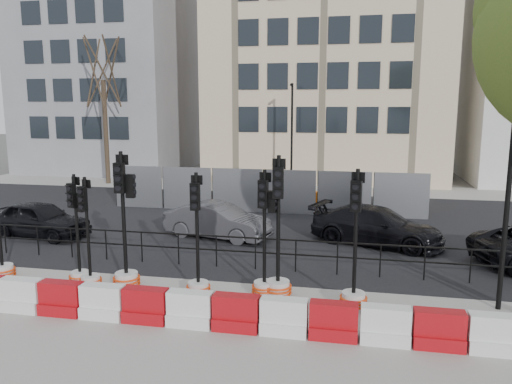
% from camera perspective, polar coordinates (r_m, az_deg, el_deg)
% --- Properties ---
extents(ground, '(120.00, 120.00, 0.00)m').
position_cam_1_polar(ground, '(14.22, -5.86, -10.09)').
color(ground, '#51514C').
rests_on(ground, ground).
extents(sidewalk_near, '(40.00, 6.00, 0.02)m').
position_cam_1_polar(sidewalk_near, '(11.60, -10.35, -14.96)').
color(sidewalk_near, gray).
rests_on(sidewalk_near, ground).
extents(road, '(40.00, 14.00, 0.03)m').
position_cam_1_polar(road, '(20.72, -0.17, -3.54)').
color(road, black).
rests_on(road, ground).
extents(sidewalk_far, '(40.00, 4.00, 0.02)m').
position_cam_1_polar(sidewalk_far, '(29.42, 3.31, 0.49)').
color(sidewalk_far, gray).
rests_on(sidewalk_far, ground).
extents(building_grey, '(11.00, 9.06, 14.00)m').
position_cam_1_polar(building_grey, '(39.17, -16.51, 12.74)').
color(building_grey, gray).
rests_on(building_grey, ground).
extents(building_cream, '(15.00, 10.06, 18.00)m').
position_cam_1_polar(building_cream, '(35.03, 8.28, 16.69)').
color(building_cream, beige).
rests_on(building_cream, ground).
extents(kerb_railing, '(18.00, 0.04, 1.00)m').
position_cam_1_polar(kerb_railing, '(15.10, -4.56, -6.12)').
color(kerb_railing, black).
rests_on(kerb_railing, ground).
extents(heras_fencing, '(14.33, 1.72, 2.00)m').
position_cam_1_polar(heras_fencing, '(23.25, 2.60, -0.44)').
color(heras_fencing, gray).
rests_on(heras_fencing, ground).
extents(lamp_post_far, '(0.12, 0.56, 6.00)m').
position_cam_1_polar(lamp_post_far, '(27.99, 4.10, 6.62)').
color(lamp_post_far, black).
rests_on(lamp_post_far, ground).
extents(lamp_post_near, '(0.12, 0.56, 6.00)m').
position_cam_1_polar(lamp_post_near, '(12.82, 27.03, 1.51)').
color(lamp_post_near, black).
rests_on(lamp_post_near, ground).
extents(tree_bare_far, '(2.00, 2.00, 9.00)m').
position_cam_1_polar(tree_bare_far, '(32.03, -17.11, 12.78)').
color(tree_bare_far, '#473828').
rests_on(tree_bare_far, ground).
extents(barrier_row, '(14.65, 0.50, 0.80)m').
position_cam_1_polar(barrier_row, '(11.63, -10.04, -12.97)').
color(barrier_row, '#B10E0F').
rests_on(barrier_row, ground).
extents(traffic_signal_a, '(0.69, 0.69, 3.49)m').
position_cam_1_polar(traffic_signal_a, '(15.74, -27.16, -6.42)').
color(traffic_signal_a, silver).
rests_on(traffic_signal_a, ground).
extents(traffic_signal_b, '(0.60, 0.60, 3.05)m').
position_cam_1_polar(traffic_signal_b, '(14.47, -19.58, -7.24)').
color(traffic_signal_b, silver).
rests_on(traffic_signal_b, ground).
extents(traffic_signal_c, '(0.60, 0.60, 3.02)m').
position_cam_1_polar(traffic_signal_c, '(14.11, -18.50, -8.06)').
color(traffic_signal_c, silver).
rests_on(traffic_signal_c, ground).
extents(traffic_signal_d, '(0.73, 0.73, 3.69)m').
position_cam_1_polar(traffic_signal_d, '(13.75, -14.67, -7.22)').
color(traffic_signal_d, silver).
rests_on(traffic_signal_d, ground).
extents(traffic_signal_e, '(0.63, 0.63, 3.22)m').
position_cam_1_polar(traffic_signal_e, '(12.94, -6.66, -9.05)').
color(traffic_signal_e, silver).
rests_on(traffic_signal_e, ground).
extents(traffic_signal_f, '(0.65, 0.65, 3.29)m').
position_cam_1_polar(traffic_signal_f, '(12.81, 0.99, -8.60)').
color(traffic_signal_f, silver).
rests_on(traffic_signal_f, ground).
extents(traffic_signal_g, '(0.72, 0.72, 3.65)m').
position_cam_1_polar(traffic_signal_g, '(12.79, 2.52, -8.80)').
color(traffic_signal_g, silver).
rests_on(traffic_signal_g, ground).
extents(traffic_signal_h, '(0.67, 0.67, 3.41)m').
position_cam_1_polar(traffic_signal_h, '(12.33, 11.13, -9.96)').
color(traffic_signal_h, silver).
rests_on(traffic_signal_h, ground).
extents(car_a, '(2.87, 4.43, 1.33)m').
position_cam_1_polar(car_a, '(20.21, -23.49, -2.84)').
color(car_a, black).
rests_on(car_a, ground).
extents(car_b, '(3.22, 4.59, 1.30)m').
position_cam_1_polar(car_b, '(18.39, -4.39, -3.29)').
color(car_b, '#45454A').
rests_on(car_b, ground).
extents(car_c, '(4.79, 5.79, 1.34)m').
position_cam_1_polar(car_c, '(17.97, 13.63, -3.80)').
color(car_c, black).
rests_on(car_c, ground).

